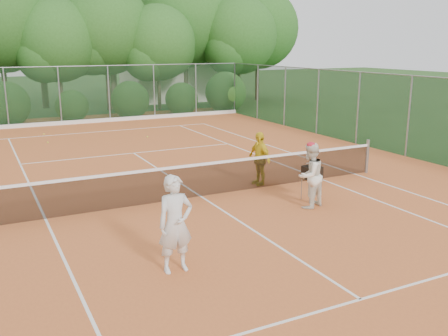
# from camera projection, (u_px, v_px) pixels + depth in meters

# --- Properties ---
(ground) EXTENTS (120.00, 120.00, 0.00)m
(ground) POSITION_uv_depth(u_px,v_px,m) (201.00, 198.00, 13.79)
(ground) COLOR #204217
(ground) RESTS_ON ground
(clay_court) EXTENTS (18.00, 36.00, 0.02)m
(clay_court) POSITION_uv_depth(u_px,v_px,m) (201.00, 197.00, 13.79)
(clay_court) COLOR #C8642E
(clay_court) RESTS_ON ground
(club_building) EXTENTS (8.00, 5.00, 3.00)m
(club_building) POSITION_uv_depth(u_px,v_px,m) (180.00, 80.00, 38.16)
(club_building) COLOR beige
(club_building) RESTS_ON ground
(tennis_net) EXTENTS (11.97, 0.10, 1.10)m
(tennis_net) POSITION_uv_depth(u_px,v_px,m) (201.00, 179.00, 13.66)
(tennis_net) COLOR gray
(tennis_net) RESTS_ON clay_court
(player_white) EXTENTS (0.67, 0.44, 1.83)m
(player_white) POSITION_uv_depth(u_px,v_px,m) (175.00, 224.00, 9.08)
(player_white) COLOR silver
(player_white) RESTS_ON clay_court
(player_center_grp) EXTENTS (0.98, 0.87, 1.72)m
(player_center_grp) POSITION_uv_depth(u_px,v_px,m) (310.00, 175.00, 12.72)
(player_center_grp) COLOR white
(player_center_grp) RESTS_ON clay_court
(player_yellow) EXTENTS (0.50, 0.98, 1.60)m
(player_yellow) POSITION_uv_depth(u_px,v_px,m) (259.00, 158.00, 14.84)
(player_yellow) COLOR yellow
(player_yellow) RESTS_ON clay_court
(ball_hopper) EXTENTS (0.42, 0.42, 0.95)m
(ball_hopper) POSITION_uv_depth(u_px,v_px,m) (312.00, 173.00, 13.29)
(ball_hopper) COLOR gray
(ball_hopper) RESTS_ON clay_court
(stray_ball_a) EXTENTS (0.07, 0.07, 0.07)m
(stray_ball_a) POSITION_uv_depth(u_px,v_px,m) (48.00, 142.00, 21.29)
(stray_ball_a) COLOR #D6E936
(stray_ball_a) RESTS_ON clay_court
(stray_ball_b) EXTENTS (0.07, 0.07, 0.07)m
(stray_ball_b) POSITION_uv_depth(u_px,v_px,m) (44.00, 134.00, 23.25)
(stray_ball_b) COLOR #D7E435
(stray_ball_b) RESTS_ON clay_court
(stray_ball_c) EXTENTS (0.07, 0.07, 0.07)m
(stray_ball_c) POSITION_uv_depth(u_px,v_px,m) (147.00, 137.00, 22.56)
(stray_ball_c) COLOR #C4DE33
(stray_ball_c) RESTS_ON clay_court
(court_markings) EXTENTS (11.03, 23.83, 0.01)m
(court_markings) POSITION_uv_depth(u_px,v_px,m) (201.00, 197.00, 13.78)
(court_markings) COLOR white
(court_markings) RESTS_ON clay_court
(fence_back) EXTENTS (18.07, 0.07, 3.00)m
(fence_back) POSITION_uv_depth(u_px,v_px,m) (85.00, 95.00, 26.42)
(fence_back) COLOR #19381E
(fence_back) RESTS_ON clay_court
(tropical_treeline) EXTENTS (32.10, 8.49, 15.03)m
(tropical_treeline) POSITION_uv_depth(u_px,v_px,m) (87.00, 28.00, 30.70)
(tropical_treeline) COLOR brown
(tropical_treeline) RESTS_ON ground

